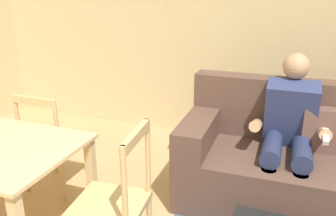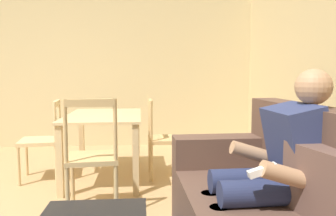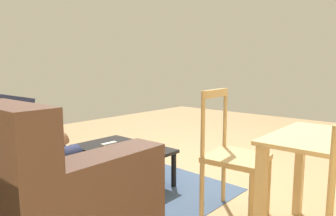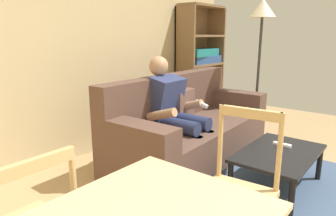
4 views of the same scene
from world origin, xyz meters
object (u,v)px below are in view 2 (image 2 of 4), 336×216
object	(u,v)px
person_lounging	(275,168)
dining_chair_by_doorway	(43,140)
dining_table	(104,124)
dining_chair_near_wall	(164,139)
dining_chair_facing_couch	(92,158)

from	to	relation	value
person_lounging	dining_chair_by_doorway	distance (m)	2.66
dining_table	dining_chair_near_wall	size ratio (longest dim) A/B	1.43
dining_chair_near_wall	dining_chair_facing_couch	distance (m)	1.18
person_lounging	dining_chair_facing_couch	bearing A→B (deg)	-127.71
dining_table	dining_chair_facing_couch	size ratio (longest dim) A/B	1.30
dining_table	dining_chair_near_wall	xyz separation A→B (m)	(0.00, 0.68, -0.17)
dining_chair_near_wall	dining_chair_by_doorway	world-z (taller)	dining_chair_near_wall
person_lounging	dining_chair_facing_couch	world-z (taller)	person_lounging
person_lounging	dining_chair_by_doorway	xyz separation A→B (m)	(-1.89, -1.87, -0.18)
dining_table	person_lounging	bearing A→B (deg)	32.26
dining_chair_near_wall	person_lounging	bearing A→B (deg)	15.22
person_lounging	dining_chair_facing_couch	xyz separation A→B (m)	(-0.92, -1.19, -0.15)
dining_table	dining_chair_facing_couch	distance (m)	0.98
person_lounging	dining_chair_near_wall	size ratio (longest dim) A/B	1.35
person_lounging	dining_chair_near_wall	bearing A→B (deg)	-164.78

